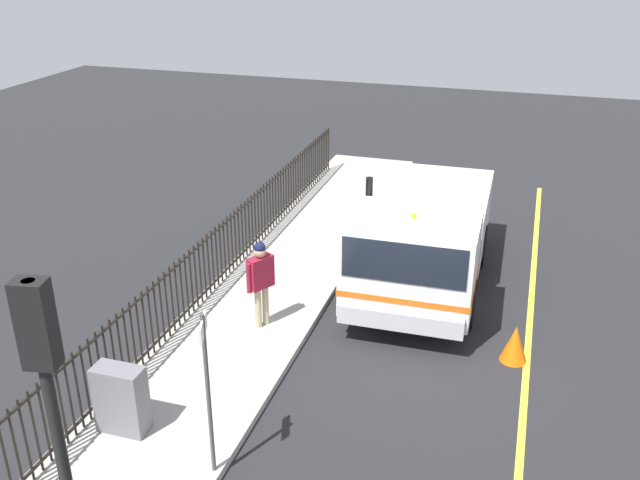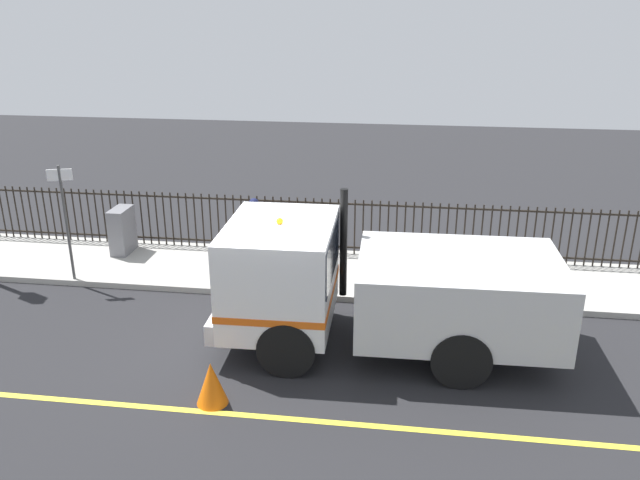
{
  "view_description": "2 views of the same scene",
  "coord_description": "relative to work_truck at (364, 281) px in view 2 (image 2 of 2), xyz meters",
  "views": [
    {
      "loc": [
        -1.77,
        11.4,
        7.1
      ],
      "look_at": [
        2.21,
        -1.38,
        1.1
      ],
      "focal_mm": 39.35,
      "sensor_mm": 36.0,
      "label": 1
    },
    {
      "loc": [
        -9.9,
        -2.48,
        5.72
      ],
      "look_at": [
        2.08,
        -0.83,
        1.24
      ],
      "focal_mm": 35.79,
      "sensor_mm": 36.0,
      "label": 2
    }
  ],
  "objects": [
    {
      "name": "ground_plane",
      "position": [
        -0.14,
        1.86,
        -1.24
      ],
      "size": [
        45.28,
        45.28,
        0.0
      ],
      "primitive_type": "plane",
      "color": "#232326",
      "rests_on": "ground"
    },
    {
      "name": "sidewalk_slab",
      "position": [
        2.97,
        1.86,
        -1.18
      ],
      "size": [
        2.6,
        20.58,
        0.13
      ],
      "primitive_type": "cube",
      "color": "#A3A099",
      "rests_on": "ground"
    },
    {
      "name": "lane_marking",
      "position": [
        -2.32,
        1.86,
        -1.24
      ],
      "size": [
        0.12,
        18.52,
        0.01
      ],
      "primitive_type": "cube",
      "color": "yellow",
      "rests_on": "ground"
    },
    {
      "name": "work_truck",
      "position": [
        0.0,
        0.0,
        0.0
      ],
      "size": [
        2.54,
        5.87,
        2.58
      ],
      "rotation": [
        0.0,
        0.0,
        0.02
      ],
      "color": "white",
      "rests_on": "ground"
    },
    {
      "name": "worker_standing",
      "position": [
        2.58,
        2.53,
        -0.05
      ],
      "size": [
        0.44,
        0.57,
        1.74
      ],
      "rotation": [
        0.0,
        0.0,
        -2.1
      ],
      "color": "maroon",
      "rests_on": "sidewalk_slab"
    },
    {
      "name": "iron_fence",
      "position": [
        4.08,
        1.86,
        -0.43
      ],
      "size": [
        0.04,
        17.53,
        1.34
      ],
      "color": "black",
      "rests_on": "sidewalk_slab"
    },
    {
      "name": "utility_cabinet",
      "position": [
        3.46,
        5.98,
        -0.57
      ],
      "size": [
        0.76,
        0.38,
        1.09
      ],
      "primitive_type": "cube",
      "color": "slate",
      "rests_on": "sidewalk_slab"
    },
    {
      "name": "traffic_cone",
      "position": [
        -2.07,
        2.13,
        -0.9
      ],
      "size": [
        0.48,
        0.48,
        0.69
      ],
      "primitive_type": "cone",
      "color": "orange",
      "rests_on": "ground"
    },
    {
      "name": "street_sign",
      "position": [
        1.78,
        6.39,
        0.45
      ],
      "size": [
        0.18,
        0.49,
        2.52
      ],
      "color": "#4C4C4C",
      "rests_on": "sidewalk_slab"
    }
  ]
}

